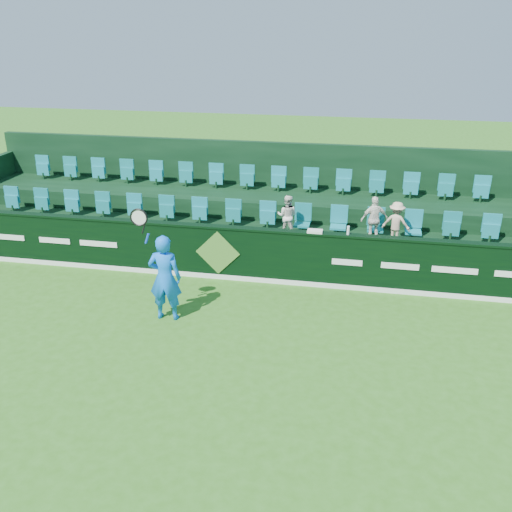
% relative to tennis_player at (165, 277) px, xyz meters
% --- Properties ---
extents(ground, '(60.00, 60.00, 0.00)m').
position_rel_tennis_player_xyz_m(ground, '(0.59, -1.77, -0.96)').
color(ground, '#2F6718').
rests_on(ground, ground).
extents(sponsor_hoarding, '(16.00, 0.25, 1.35)m').
position_rel_tennis_player_xyz_m(sponsor_hoarding, '(0.59, 2.23, -0.28)').
color(sponsor_hoarding, black).
rests_on(sponsor_hoarding, ground).
extents(stand_tier_front, '(16.00, 2.00, 0.80)m').
position_rel_tennis_player_xyz_m(stand_tier_front, '(0.59, 3.33, -0.56)').
color(stand_tier_front, black).
rests_on(stand_tier_front, ground).
extents(stand_tier_back, '(16.00, 1.80, 1.30)m').
position_rel_tennis_player_xyz_m(stand_tier_back, '(0.59, 5.23, -0.31)').
color(stand_tier_back, black).
rests_on(stand_tier_back, ground).
extents(stand_rear, '(16.00, 4.10, 2.60)m').
position_rel_tennis_player_xyz_m(stand_rear, '(0.59, 5.67, 0.26)').
color(stand_rear, black).
rests_on(stand_rear, ground).
extents(seat_row_front, '(13.50, 0.50, 0.60)m').
position_rel_tennis_player_xyz_m(seat_row_front, '(0.59, 3.73, 0.14)').
color(seat_row_front, teal).
rests_on(seat_row_front, stand_tier_front).
extents(seat_row_back, '(13.50, 0.50, 0.60)m').
position_rel_tennis_player_xyz_m(seat_row_back, '(0.59, 5.53, 0.64)').
color(seat_row_back, teal).
rests_on(seat_row_back, stand_tier_back).
extents(tennis_player, '(1.02, 0.50, 2.51)m').
position_rel_tennis_player_xyz_m(tennis_player, '(0.00, 0.00, 0.00)').
color(tennis_player, blue).
rests_on(tennis_player, ground).
extents(spectator_left, '(0.55, 0.45, 1.07)m').
position_rel_tennis_player_xyz_m(spectator_left, '(2.09, 3.35, 0.38)').
color(spectator_left, white).
rests_on(spectator_left, stand_tier_front).
extents(spectator_middle, '(0.73, 0.50, 1.16)m').
position_rel_tennis_player_xyz_m(spectator_middle, '(4.25, 3.35, 0.42)').
color(spectator_middle, white).
rests_on(spectator_middle, stand_tier_front).
extents(spectator_right, '(0.75, 0.54, 1.05)m').
position_rel_tennis_player_xyz_m(spectator_right, '(4.78, 3.35, 0.37)').
color(spectator_right, beige).
rests_on(spectator_right, stand_tier_front).
extents(towel, '(0.35, 0.23, 0.05)m').
position_rel_tennis_player_xyz_m(towel, '(2.90, 2.23, 0.42)').
color(towel, white).
rests_on(towel, sponsor_hoarding).
extents(drinks_bottle, '(0.06, 0.06, 0.20)m').
position_rel_tennis_player_xyz_m(drinks_bottle, '(3.66, 2.23, 0.49)').
color(drinks_bottle, white).
rests_on(drinks_bottle, sponsor_hoarding).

